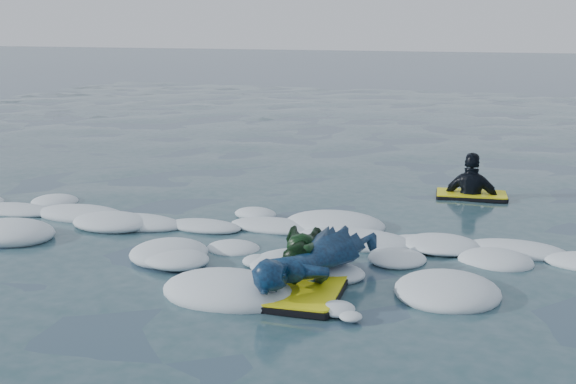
# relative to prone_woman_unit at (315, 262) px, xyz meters

# --- Properties ---
(ground) EXTENTS (120.00, 120.00, 0.00)m
(ground) POSITION_rel_prone_woman_unit_xyz_m (-0.58, 0.04, -0.24)
(ground) COLOR #1B2B43
(ground) RESTS_ON ground
(foam_band) EXTENTS (12.00, 3.10, 0.30)m
(foam_band) POSITION_rel_prone_woman_unit_xyz_m (-0.58, 1.07, -0.24)
(foam_band) COLOR white
(foam_band) RESTS_ON ground
(prone_woman_unit) EXTENTS (1.09, 1.92, 0.47)m
(prone_woman_unit) POSITION_rel_prone_woman_unit_xyz_m (0.00, 0.00, 0.00)
(prone_woman_unit) COLOR black
(prone_woman_unit) RESTS_ON ground
(prone_child_unit) EXTENTS (0.74, 1.26, 0.45)m
(prone_child_unit) POSITION_rel_prone_woman_unit_xyz_m (-0.17, 0.15, -0.01)
(prone_child_unit) COLOR black
(prone_child_unit) RESTS_ON ground
(waiting_rider_unit) EXTENTS (1.08, 0.69, 1.52)m
(waiting_rider_unit) POSITION_rel_prone_woman_unit_xyz_m (1.08, 4.25, -0.32)
(waiting_rider_unit) COLOR black
(waiting_rider_unit) RESTS_ON ground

